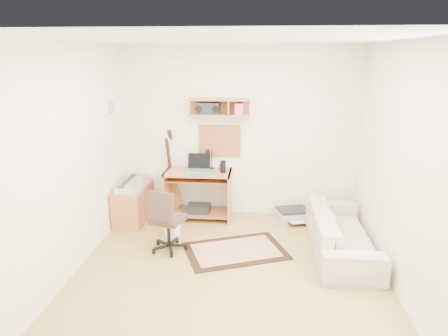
# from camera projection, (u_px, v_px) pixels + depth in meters

# --- Properties ---
(floor) EXTENTS (3.60, 4.00, 0.01)m
(floor) POSITION_uv_depth(u_px,v_px,m) (229.00, 277.00, 4.69)
(floor) COLOR #B38C4A
(floor) RESTS_ON ground
(ceiling) EXTENTS (3.60, 4.00, 0.01)m
(ceiling) POSITION_uv_depth(u_px,v_px,m) (230.00, 39.00, 3.98)
(ceiling) COLOR white
(ceiling) RESTS_ON ground
(back_wall) EXTENTS (3.60, 0.01, 2.60)m
(back_wall) POSITION_uv_depth(u_px,v_px,m) (239.00, 133.00, 6.26)
(back_wall) COLOR white
(back_wall) RESTS_ON ground
(left_wall) EXTENTS (0.01, 4.00, 2.60)m
(left_wall) POSITION_uv_depth(u_px,v_px,m) (65.00, 164.00, 4.49)
(left_wall) COLOR white
(left_wall) RESTS_ON ground
(right_wall) EXTENTS (0.01, 4.00, 2.60)m
(right_wall) POSITION_uv_depth(u_px,v_px,m) (405.00, 172.00, 4.18)
(right_wall) COLOR white
(right_wall) RESTS_ON ground
(wall_shelf) EXTENTS (0.90, 0.25, 0.26)m
(wall_shelf) POSITION_uv_depth(u_px,v_px,m) (219.00, 107.00, 6.05)
(wall_shelf) COLOR #C07144
(wall_shelf) RESTS_ON back_wall
(cork_board) EXTENTS (0.64, 0.03, 0.49)m
(cork_board) POSITION_uv_depth(u_px,v_px,m) (220.00, 141.00, 6.30)
(cork_board) COLOR tan
(cork_board) RESTS_ON back_wall
(wall_photo) EXTENTS (0.02, 0.20, 0.15)m
(wall_photo) POSITION_uv_depth(u_px,v_px,m) (112.00, 108.00, 5.81)
(wall_photo) COLOR #4C8CBF
(wall_photo) RESTS_ON left_wall
(desk) EXTENTS (1.00, 0.55, 0.75)m
(desk) POSITION_uv_depth(u_px,v_px,m) (198.00, 195.00, 6.29)
(desk) COLOR #C07144
(desk) RESTS_ON floor
(laptop) EXTENTS (0.34, 0.34, 0.26)m
(laptop) POSITION_uv_depth(u_px,v_px,m) (198.00, 163.00, 6.14)
(laptop) COLOR silver
(laptop) RESTS_ON desk
(speaker) EXTENTS (0.08, 0.08, 0.19)m
(speaker) POSITION_uv_depth(u_px,v_px,m) (223.00, 167.00, 6.09)
(speaker) COLOR black
(speaker) RESTS_ON desk
(desk_lamp) EXTENTS (0.11, 0.11, 0.32)m
(desk_lamp) POSITION_uv_depth(u_px,v_px,m) (212.00, 159.00, 6.27)
(desk_lamp) COLOR black
(desk_lamp) RESTS_ON desk
(pencil_cup) EXTENTS (0.06, 0.06, 0.09)m
(pencil_cup) POSITION_uv_depth(u_px,v_px,m) (221.00, 167.00, 6.25)
(pencil_cup) COLOR #2F498F
(pencil_cup) RESTS_ON desk
(boombox) EXTENTS (0.34, 0.16, 0.18)m
(boombox) POSITION_uv_depth(u_px,v_px,m) (208.00, 108.00, 6.07)
(boombox) COLOR black
(boombox) RESTS_ON wall_shelf
(rug) EXTENTS (1.47, 1.24, 0.02)m
(rug) POSITION_uv_depth(u_px,v_px,m) (236.00, 251.00, 5.30)
(rug) COLOR beige
(rug) RESTS_ON floor
(task_chair) EXTENTS (0.54, 0.54, 0.85)m
(task_chair) POSITION_uv_depth(u_px,v_px,m) (168.00, 219.00, 5.23)
(task_chair) COLOR #3C2923
(task_chair) RESTS_ON floor
(cabinet) EXTENTS (0.40, 0.90, 0.55)m
(cabinet) POSITION_uv_depth(u_px,v_px,m) (133.00, 203.00, 6.24)
(cabinet) COLOR #C07144
(cabinet) RESTS_ON floor
(music_keyboard) EXTENTS (0.26, 0.84, 0.07)m
(music_keyboard) POSITION_uv_depth(u_px,v_px,m) (132.00, 183.00, 6.15)
(music_keyboard) COLOR #B2B5BA
(music_keyboard) RESTS_ON cabinet
(guitar) EXTENTS (0.40, 0.31, 1.33)m
(guitar) POSITION_uv_depth(u_px,v_px,m) (169.00, 173.00, 6.38)
(guitar) COLOR #AE6D35
(guitar) RESTS_ON floor
(waste_basket) EXTENTS (0.29, 0.29, 0.28)m
(waste_basket) POSITION_uv_depth(u_px,v_px,m) (172.00, 226.00, 5.74)
(waste_basket) COLOR white
(waste_basket) RESTS_ON floor
(printer) EXTENTS (0.55, 0.48, 0.18)m
(printer) POSITION_uv_depth(u_px,v_px,m) (293.00, 215.00, 6.26)
(printer) COLOR #A5A8AA
(printer) RESTS_ON floor
(sofa) EXTENTS (0.53, 1.82, 0.71)m
(sofa) POSITION_uv_depth(u_px,v_px,m) (342.00, 226.00, 5.21)
(sofa) COLOR #C5B39C
(sofa) RESTS_ON floor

